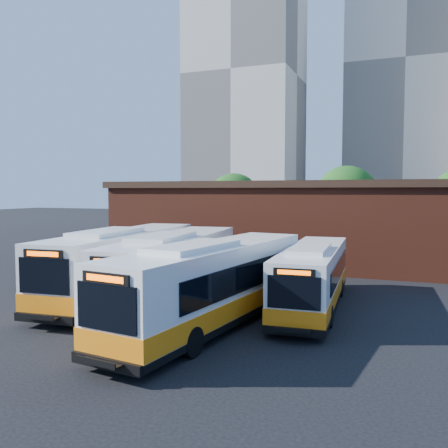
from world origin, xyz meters
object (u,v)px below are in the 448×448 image
at_px(bus_west, 123,265).
at_px(bus_east, 313,279).
at_px(transit_worker, 174,313).
at_px(bus_mideast, 213,287).
at_px(bus_midwest, 175,271).

xyz_separation_m(bus_west, bus_east, (10.00, 1.15, -0.26)).
bearing_deg(bus_east, transit_worker, -125.07).
bearing_deg(transit_worker, bus_mideast, 0.81).
distance_m(bus_mideast, transit_worker, 2.29).
relative_size(bus_west, bus_east, 1.19).
bearing_deg(bus_east, bus_mideast, -128.98).
xyz_separation_m(bus_west, transit_worker, (5.88, -5.50, -0.72)).
height_order(bus_west, transit_worker, bus_west).
xyz_separation_m(bus_midwest, bus_mideast, (3.30, -2.93, -0.00)).
bearing_deg(bus_midwest, bus_west, 165.09).
bearing_deg(transit_worker, bus_west, 69.36).
bearing_deg(bus_midwest, bus_mideast, -47.69).
height_order(bus_midwest, bus_mideast, bus_midwest).
bearing_deg(bus_mideast, bus_east, 61.93).
relative_size(bus_west, transit_worker, 7.13).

